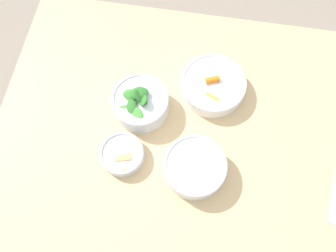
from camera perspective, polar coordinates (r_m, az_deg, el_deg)
ground_plane at (r=1.68m, az=0.46°, el=-12.02°), size 10.00×10.00×0.00m
dining_table at (r=1.05m, az=0.73°, el=-6.80°), size 1.03×1.09×0.74m
bowl_carrots at (r=1.01m, az=7.85°, el=7.05°), size 0.20×0.20×0.06m
bowl_greens at (r=0.97m, az=-4.86°, el=4.04°), size 0.17×0.17×0.10m
bowl_beans_hotdog at (r=0.91m, az=4.67°, el=-7.21°), size 0.17×0.17×0.07m
bowl_cookies at (r=0.94m, az=-8.01°, el=-4.89°), size 0.13×0.13×0.04m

